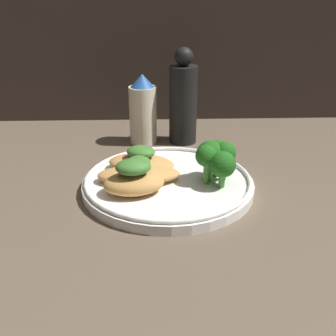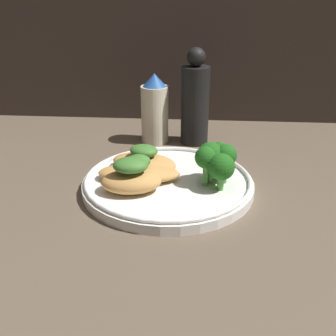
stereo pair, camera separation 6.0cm
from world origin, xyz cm
name	(u,v)px [view 1 (the left image)]	position (x,y,z in cm)	size (l,w,h in cm)	color
ground_plane	(168,192)	(0.00, 0.00, -0.50)	(180.00, 180.00, 1.00)	brown
plate	(168,183)	(0.00, 0.00, 0.99)	(24.66, 24.66, 2.00)	white
grilled_meat_front	(134,180)	(-4.73, -3.58, 3.37)	(8.98, 6.62, 4.87)	tan
grilled_meat_middle	(139,172)	(-4.19, 0.43, 2.65)	(11.91, 5.46, 3.86)	tan
grilled_meat_back	(141,162)	(-3.92, 3.63, 2.81)	(11.43, 8.88, 3.92)	tan
broccoli_bunch	(216,157)	(6.70, -0.60, 5.25)	(5.87, 6.70, 6.01)	#569942
sauce_bottle	(143,111)	(-3.89, 19.32, 6.09)	(4.97, 4.97, 12.72)	beige
pepper_grinder	(183,101)	(3.40, 19.32, 7.78)	(5.02, 5.02, 17.29)	black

